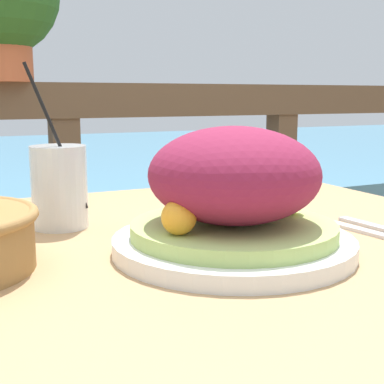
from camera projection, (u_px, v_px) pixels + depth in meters
The scene contains 6 objects.
patio_table at pixel (202, 324), 0.71m from camera, with size 0.93×0.88×0.74m.
railing_fence at pixel (67, 196), 1.42m from camera, with size 2.80×0.08×0.97m.
salad_plate at pixel (234, 198), 0.65m from camera, with size 0.30×0.30×0.16m.
drink_glass at pixel (59, 187), 0.78m from camera, with size 0.08×0.08×0.24m.
fork at pixel (344, 226), 0.78m from camera, with size 0.04×0.18×0.00m.
orange_near_basket at pixel (286, 172), 1.11m from camera, with size 0.07×0.07×0.07m.
Camera 1 is at (-0.30, -0.60, 0.93)m, focal length 50.00 mm.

